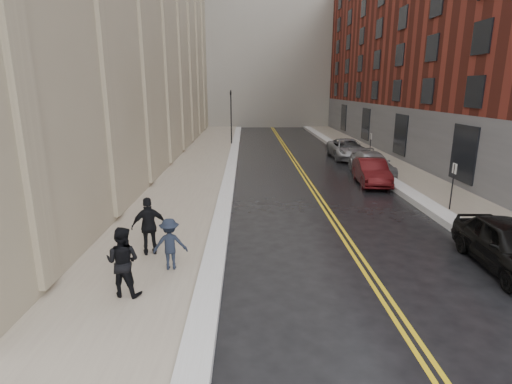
{
  "coord_description": "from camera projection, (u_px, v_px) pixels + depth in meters",
  "views": [
    {
      "loc": [
        -1.16,
        -8.82,
        5.39
      ],
      "look_at": [
        -0.8,
        5.69,
        1.6
      ],
      "focal_mm": 28.0,
      "sensor_mm": 36.0,
      "label": 1
    }
  ],
  "objects": [
    {
      "name": "ground",
      "position": [
        294.0,
        312.0,
        9.92
      ],
      "size": [
        160.0,
        160.0,
        0.0
      ],
      "primitive_type": "plane",
      "color": "black",
      "rests_on": "ground"
    },
    {
      "name": "sidewalk_left",
      "position": [
        194.0,
        175.0,
        25.27
      ],
      "size": [
        4.0,
        64.0,
        0.15
      ],
      "primitive_type": "cube",
      "color": "gray",
      "rests_on": "ground"
    },
    {
      "name": "sidewalk_right",
      "position": [
        405.0,
        174.0,
        25.59
      ],
      "size": [
        3.0,
        64.0,
        0.15
      ],
      "primitive_type": "cube",
      "color": "gray",
      "rests_on": "ground"
    },
    {
      "name": "lane_stripe_a",
      "position": [
        302.0,
        175.0,
        25.45
      ],
      "size": [
        0.12,
        64.0,
        0.01
      ],
      "primitive_type": "cube",
      "color": "gold",
      "rests_on": "ground"
    },
    {
      "name": "lane_stripe_b",
      "position": [
        306.0,
        175.0,
        25.46
      ],
      "size": [
        0.12,
        64.0,
        0.01
      ],
      "primitive_type": "cube",
      "color": "gold",
      "rests_on": "ground"
    },
    {
      "name": "snow_ridge_left",
      "position": [
        230.0,
        174.0,
        25.31
      ],
      "size": [
        0.7,
        60.8,
        0.26
      ],
      "primitive_type": "cube",
      "color": "silver",
      "rests_on": "ground"
    },
    {
      "name": "snow_ridge_right",
      "position": [
        376.0,
        173.0,
        25.53
      ],
      "size": [
        0.85,
        60.8,
        0.3
      ],
      "primitive_type": "cube",
      "color": "silver",
      "rests_on": "ground"
    },
    {
      "name": "building_right",
      "position": [
        491.0,
        39.0,
        30.31
      ],
      "size": [
        14.0,
        50.0,
        18.0
      ],
      "primitive_type": "cube",
      "color": "maroon",
      "rests_on": "ground"
    },
    {
      "name": "traffic_signal",
      "position": [
        231.0,
        113.0,
        38.1
      ],
      "size": [
        0.18,
        0.15,
        5.2
      ],
      "color": "black",
      "rests_on": "ground"
    },
    {
      "name": "parking_sign_near",
      "position": [
        453.0,
        183.0,
        17.5
      ],
      "size": [
        0.06,
        0.35,
        2.23
      ],
      "color": "black",
      "rests_on": "ground"
    },
    {
      "name": "parking_sign_far",
      "position": [
        370.0,
        145.0,
        29.11
      ],
      "size": [
        0.06,
        0.35,
        2.23
      ],
      "color": "black",
      "rests_on": "ground"
    },
    {
      "name": "car_black",
      "position": [
        510.0,
        246.0,
        12.07
      ],
      "size": [
        2.04,
        4.59,
        1.53
      ],
      "primitive_type": "imported",
      "rotation": [
        0.0,
        0.0,
        -0.05
      ],
      "color": "black",
      "rests_on": "ground"
    },
    {
      "name": "car_maroon",
      "position": [
        371.0,
        172.0,
        22.99
      ],
      "size": [
        1.92,
        4.51,
        1.45
      ],
      "primitive_type": "imported",
      "rotation": [
        0.0,
        0.0,
        -0.09
      ],
      "color": "#430C0E",
      "rests_on": "ground"
    },
    {
      "name": "car_silver_near",
      "position": [
        371.0,
        164.0,
        25.37
      ],
      "size": [
        2.1,
        4.99,
        1.44
      ],
      "primitive_type": "imported",
      "rotation": [
        0.0,
        0.0,
        0.02
      ],
      "color": "#96989D",
      "rests_on": "ground"
    },
    {
      "name": "car_silver_far",
      "position": [
        347.0,
        149.0,
        31.37
      ],
      "size": [
        2.53,
        5.42,
        1.5
      ],
      "primitive_type": "imported",
      "rotation": [
        0.0,
        0.0,
        -0.01
      ],
      "color": "#989AA0",
      "rests_on": "ground"
    },
    {
      "name": "pedestrian_a",
      "position": [
        123.0,
        261.0,
        10.23
      ],
      "size": [
        1.02,
        0.86,
        1.86
      ],
      "primitive_type": "imported",
      "rotation": [
        0.0,
        0.0,
        2.95
      ],
      "color": "black",
      "rests_on": "sidewalk_left"
    },
    {
      "name": "pedestrian_b",
      "position": [
        170.0,
        244.0,
        11.78
      ],
      "size": [
        1.07,
        0.69,
        1.56
      ],
      "primitive_type": "imported",
      "rotation": [
        0.0,
        0.0,
        3.25
      ],
      "color": "#191F2E",
      "rests_on": "sidewalk_left"
    },
    {
      "name": "pedestrian_c",
      "position": [
        149.0,
        226.0,
        12.79
      ],
      "size": [
        1.2,
        0.76,
        1.9
      ],
      "primitive_type": "imported",
      "rotation": [
        0.0,
        0.0,
        3.43
      ],
      "color": "black",
      "rests_on": "sidewalk_left"
    }
  ]
}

